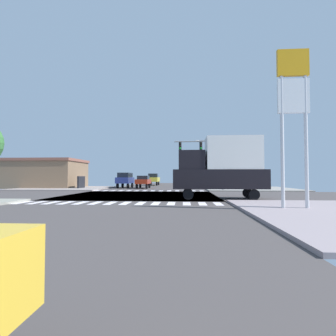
{
  "coord_description": "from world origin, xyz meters",
  "views": [
    {
      "loc": [
        4.07,
        -23.54,
        1.74
      ],
      "look_at": [
        2.23,
        5.58,
        2.75
      ],
      "focal_mm": 26.82,
      "sensor_mm": 36.0,
      "label": 1
    }
  ],
  "objects_px": {
    "street_lamp": "(204,159)",
    "bank_building": "(47,174)",
    "box_truck_leading_1": "(222,166)",
    "gas_station_sign": "(293,98)",
    "pickup_nearside_1": "(154,179)",
    "traffic_signal_mast": "(204,152)",
    "suv_crossing_1": "(125,179)",
    "sedan_queued_2": "(143,181)"
  },
  "relations": [
    {
      "from": "bank_building",
      "to": "pickup_nearside_1",
      "type": "height_order",
      "value": "bank_building"
    },
    {
      "from": "bank_building",
      "to": "suv_crossing_1",
      "type": "distance_m",
      "value": 12.21
    },
    {
      "from": "sedan_queued_2",
      "to": "gas_station_sign",
      "type": "bearing_deg",
      "value": 116.09
    },
    {
      "from": "bank_building",
      "to": "suv_crossing_1",
      "type": "relative_size",
      "value": 2.63
    },
    {
      "from": "gas_station_sign",
      "to": "box_truck_leading_1",
      "type": "bearing_deg",
      "value": 111.78
    },
    {
      "from": "suv_crossing_1",
      "to": "sedan_queued_2",
      "type": "distance_m",
      "value": 3.17
    },
    {
      "from": "traffic_signal_mast",
      "to": "sedan_queued_2",
      "type": "relative_size",
      "value": 1.5
    },
    {
      "from": "street_lamp",
      "to": "sedan_queued_2",
      "type": "height_order",
      "value": "street_lamp"
    },
    {
      "from": "street_lamp",
      "to": "suv_crossing_1",
      "type": "xyz_separation_m",
      "value": [
        -12.49,
        -4.23,
        -3.39
      ]
    },
    {
      "from": "gas_station_sign",
      "to": "pickup_nearside_1",
      "type": "height_order",
      "value": "gas_station_sign"
    },
    {
      "from": "traffic_signal_mast",
      "to": "pickup_nearside_1",
      "type": "relative_size",
      "value": 1.26
    },
    {
      "from": "street_lamp",
      "to": "bank_building",
      "type": "distance_m",
      "value": 25.28
    },
    {
      "from": "street_lamp",
      "to": "sedan_queued_2",
      "type": "relative_size",
      "value": 1.86
    },
    {
      "from": "sedan_queued_2",
      "to": "box_truck_leading_1",
      "type": "distance_m",
      "value": 19.57
    },
    {
      "from": "sedan_queued_2",
      "to": "bank_building",
      "type": "bearing_deg",
      "value": -0.88
    },
    {
      "from": "pickup_nearside_1",
      "to": "box_truck_leading_1",
      "type": "bearing_deg",
      "value": 106.78
    },
    {
      "from": "traffic_signal_mast",
      "to": "gas_station_sign",
      "type": "relative_size",
      "value": 0.77
    },
    {
      "from": "traffic_signal_mast",
      "to": "gas_station_sign",
      "type": "distance_m",
      "value": 17.6
    },
    {
      "from": "traffic_signal_mast",
      "to": "pickup_nearside_1",
      "type": "bearing_deg",
      "value": 113.45
    },
    {
      "from": "traffic_signal_mast",
      "to": "pickup_nearside_1",
      "type": "distance_m",
      "value": 21.61
    },
    {
      "from": "gas_station_sign",
      "to": "bank_building",
      "type": "xyz_separation_m",
      "value": [
        -26.93,
        24.26,
        -3.61
      ]
    },
    {
      "from": "traffic_signal_mast",
      "to": "sedan_queued_2",
      "type": "distance_m",
      "value": 11.44
    },
    {
      "from": "suv_crossing_1",
      "to": "box_truck_leading_1",
      "type": "xyz_separation_m",
      "value": [
        12.07,
        -18.27,
        1.17
      ]
    },
    {
      "from": "street_lamp",
      "to": "bank_building",
      "type": "relative_size",
      "value": 0.66
    },
    {
      "from": "street_lamp",
      "to": "pickup_nearside_1",
      "type": "xyz_separation_m",
      "value": [
        -9.49,
        7.59,
        -3.49
      ]
    },
    {
      "from": "street_lamp",
      "to": "gas_station_sign",
      "type": "bearing_deg",
      "value": -85.54
    },
    {
      "from": "sedan_queued_2",
      "to": "traffic_signal_mast",
      "type": "bearing_deg",
      "value": 141.44
    },
    {
      "from": "gas_station_sign",
      "to": "street_lamp",
      "type": "distance_m",
      "value": 29.35
    },
    {
      "from": "bank_building",
      "to": "box_truck_leading_1",
      "type": "bearing_deg",
      "value": -35.85
    },
    {
      "from": "box_truck_leading_1",
      "to": "bank_building",
      "type": "bearing_deg",
      "value": 54.15
    },
    {
      "from": "bank_building",
      "to": "box_truck_leading_1",
      "type": "distance_m",
      "value": 29.9
    },
    {
      "from": "bank_building",
      "to": "box_truck_leading_1",
      "type": "relative_size",
      "value": 1.68
    },
    {
      "from": "bank_building",
      "to": "suv_crossing_1",
      "type": "xyz_separation_m",
      "value": [
        12.16,
        0.76,
        -0.82
      ]
    },
    {
      "from": "street_lamp",
      "to": "box_truck_leading_1",
      "type": "height_order",
      "value": "street_lamp"
    },
    {
      "from": "box_truck_leading_1",
      "to": "pickup_nearside_1",
      "type": "bearing_deg",
      "value": 16.78
    },
    {
      "from": "pickup_nearside_1",
      "to": "traffic_signal_mast",
      "type": "bearing_deg",
      "value": 113.45
    },
    {
      "from": "traffic_signal_mast",
      "to": "bank_building",
      "type": "xyz_separation_m",
      "value": [
        -23.65,
        7.0,
        -2.52
      ]
    },
    {
      "from": "gas_station_sign",
      "to": "box_truck_leading_1",
      "type": "height_order",
      "value": "gas_station_sign"
    },
    {
      "from": "suv_crossing_1",
      "to": "box_truck_leading_1",
      "type": "bearing_deg",
      "value": 123.45
    },
    {
      "from": "pickup_nearside_1",
      "to": "box_truck_leading_1",
      "type": "height_order",
      "value": "box_truck_leading_1"
    },
    {
      "from": "traffic_signal_mast",
      "to": "suv_crossing_1",
      "type": "height_order",
      "value": "traffic_signal_mast"
    },
    {
      "from": "pickup_nearside_1",
      "to": "box_truck_leading_1",
      "type": "distance_m",
      "value": 31.45
    }
  ]
}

